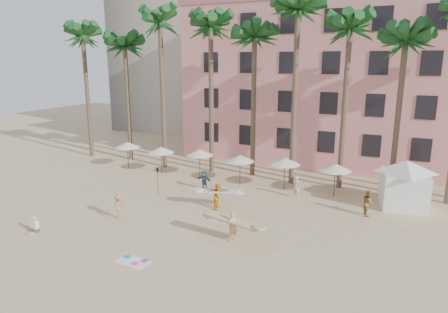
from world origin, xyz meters
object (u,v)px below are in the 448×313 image
object	(u,v)px
carrier_white	(218,195)
pink_hotel	(362,84)
carrier_yellow	(233,225)
cabana	(405,180)

from	to	relation	value
carrier_white	pink_hotel	bearing A→B (deg)	70.18
carrier_yellow	carrier_white	bearing A→B (deg)	124.88
pink_hotel	carrier_white	distance (m)	22.07
pink_hotel	cabana	size ratio (longest dim) A/B	6.66
pink_hotel	cabana	bearing A→B (deg)	-70.10
pink_hotel	carrier_white	xyz separation A→B (m)	(-7.10, -19.69, -7.00)
pink_hotel	carrier_yellow	xyz separation A→B (m)	(-4.00, -24.12, -6.97)
pink_hotel	carrier_yellow	distance (m)	25.43
carrier_yellow	carrier_white	distance (m)	5.41
carrier_yellow	pink_hotel	bearing A→B (deg)	80.57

